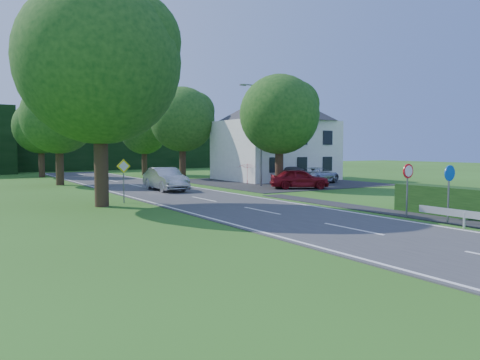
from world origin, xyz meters
TOP-DOWN VIEW (x-y plane):
  - road at (0.00, 20.00)m, footprint 7.00×80.00m
  - parking_pad at (12.00, 33.00)m, footprint 14.00×16.00m
  - line_edge_left at (-3.25, 20.00)m, footprint 0.12×80.00m
  - line_edge_right at (3.25, 20.00)m, footprint 0.12×80.00m
  - line_centre at (0.00, 20.00)m, footprint 0.12×80.00m
  - tree_main at (-6.00, 24.00)m, footprint 9.40×9.40m
  - tree_left_far at (-5.00, 40.00)m, footprint 7.00×7.00m
  - tree_right_far at (7.00, 42.00)m, footprint 7.40×7.40m
  - tree_left_back at (-4.50, 52.00)m, footprint 6.60×6.60m
  - tree_right_back at (6.00, 50.00)m, footprint 6.20×6.20m
  - tree_right_mid at (8.50, 28.00)m, footprint 7.00×7.00m
  - treeline_right at (8.00, 66.00)m, footprint 30.00×5.00m
  - house_white at (14.00, 36.00)m, footprint 10.60×8.40m
  - streetlight at (8.06, 30.00)m, footprint 2.03×0.18m
  - sign_roundabout at (4.30, 10.98)m, footprint 0.64×0.08m
  - sign_speed_limit at (4.30, 12.97)m, footprint 0.64×0.11m
  - sign_priority_left at (-4.50, 24.98)m, footprint 0.78×0.09m
  - moving_car at (0.30, 30.46)m, footprint 1.85×4.98m
  - motorcycle at (-0.14, 31.78)m, footprint 0.72×1.74m
  - parked_car_red at (9.41, 26.68)m, footprint 4.66×3.60m
  - parked_car_grey at (13.29, 32.00)m, footprint 5.11×4.11m
  - parked_car_silver_b at (13.95, 29.94)m, footprint 5.39×3.73m
  - parasol at (8.76, 32.78)m, footprint 2.42×2.44m

SIDE VIEW (x-z plane):
  - road at x=0.00m, z-range 0.00..0.04m
  - parking_pad at x=12.00m, z-range 0.00..0.04m
  - line_edge_left at x=-3.25m, z-range 0.04..0.05m
  - line_edge_right at x=3.25m, z-range 0.04..0.05m
  - line_centre at x=0.00m, z-range 0.04..0.05m
  - motorcycle at x=-0.14m, z-range 0.04..0.93m
  - parked_car_silver_b at x=13.95m, z-range 0.04..1.41m
  - parked_car_grey at x=13.29m, z-range 0.04..1.43m
  - parked_car_red at x=9.41m, z-range 0.04..1.52m
  - moving_car at x=0.30m, z-range 0.04..1.67m
  - parasol at x=8.76m, z-range 0.04..1.75m
  - sign_roundabout at x=4.30m, z-range 0.49..2.86m
  - sign_priority_left at x=-4.50m, z-range 0.50..2.94m
  - sign_speed_limit at x=4.30m, z-range 0.58..2.95m
  - treeline_right at x=8.00m, z-range 0.00..7.00m
  - tree_right_back at x=6.00m, z-range 0.00..7.56m
  - tree_left_back at x=-4.50m, z-range 0.00..8.07m
  - tree_left_far at x=-5.00m, z-range 0.00..8.58m
  - tree_right_mid at x=8.50m, z-range 0.00..8.58m
  - house_white at x=14.00m, z-range 0.11..8.71m
  - streetlight at x=8.06m, z-range 0.46..8.46m
  - tree_right_far at x=7.00m, z-range 0.00..9.09m
  - tree_main at x=-6.00m, z-range 0.00..11.64m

